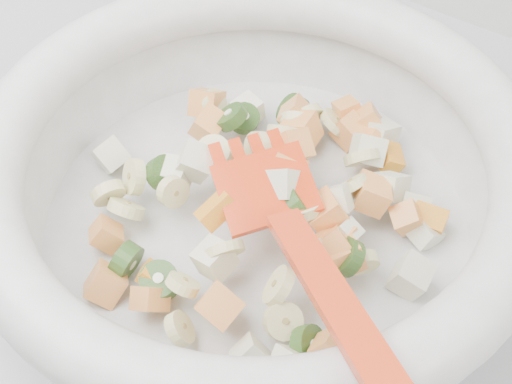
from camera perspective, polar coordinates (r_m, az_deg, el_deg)
The scene contains 1 object.
mixing_bowl at distance 0.53m, azimuth 0.06°, elevation 0.76°, with size 0.40×0.39×0.13m.
Camera 1 is at (0.12, 1.11, 1.35)m, focal length 55.00 mm.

